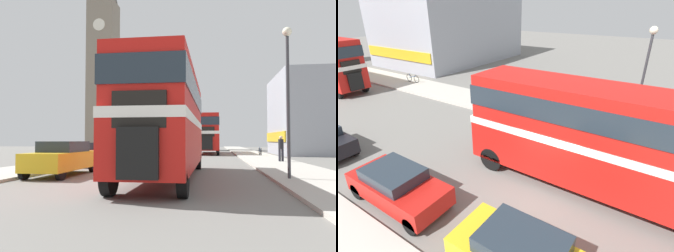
{
  "view_description": "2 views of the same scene",
  "coord_description": "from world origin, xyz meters",
  "views": [
    {
      "loc": [
        2.77,
        -15.17,
        1.58
      ],
      "look_at": [
        0.89,
        -1.72,
        2.16
      ],
      "focal_mm": 35.0,
      "sensor_mm": 36.0,
      "label": 1
    },
    {
      "loc": [
        -8.17,
        -3.42,
        6.84
      ],
      "look_at": [
        0.89,
        2.6,
        1.77
      ],
      "focal_mm": 28.0,
      "sensor_mm": 36.0,
      "label": 2
    }
  ],
  "objects": [
    {
      "name": "shop_building_block",
      "position": [
        18.05,
        22.57,
        4.37
      ],
      "size": [
        17.03,
        11.12,
        8.74
      ],
      "color": "#999EA8",
      "rests_on": "ground_plane"
    },
    {
      "name": "sidewalk_right",
      "position": [
        6.75,
        0.0,
        0.06
      ],
      "size": [
        3.5,
        120.0,
        0.12
      ],
      "color": "#B7B2A8",
      "rests_on": "ground_plane"
    },
    {
      "name": "ground_plane",
      "position": [
        0.0,
        0.0,
        0.0
      ],
      "size": [
        120.0,
        120.0,
        0.0
      ],
      "primitive_type": "plane",
      "color": "slate"
    },
    {
      "name": "street_lamp",
      "position": [
        5.63,
        -2.08,
        3.96
      ],
      "size": [
        0.36,
        0.36,
        5.86
      ],
      "color": "#38383D",
      "rests_on": "sidewalk_right"
    },
    {
      "name": "double_decker_bus",
      "position": [
        0.89,
        -1.74,
        2.53
      ],
      "size": [
        2.4,
        10.96,
        4.25
      ],
      "color": "red",
      "rests_on": "ground_plane"
    },
    {
      "name": "car_parked_mid",
      "position": [
        -3.85,
        4.27,
        0.74
      ],
      "size": [
        1.74,
        4.06,
        1.43
      ],
      "color": "red",
      "rests_on": "ground_plane"
    },
    {
      "name": "pedestrian_walking",
      "position": [
        7.35,
        8.22,
        1.11
      ],
      "size": [
        0.35,
        0.35,
        1.76
      ],
      "color": "#282833",
      "rests_on": "sidewalk_right"
    },
    {
      "name": "bicycle_on_pavement",
      "position": [
        7.21,
        17.42,
        0.48
      ],
      "size": [
        0.05,
        1.76,
        0.78
      ],
      "color": "black",
      "rests_on": "sidewalk_right"
    }
  ]
}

